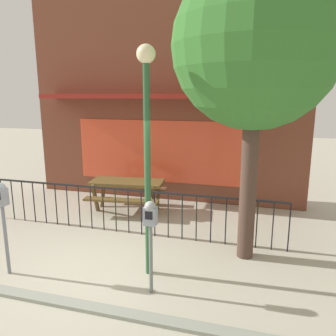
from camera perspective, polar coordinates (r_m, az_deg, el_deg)
name	(u,v)px	position (r m, az deg, el deg)	size (l,w,h in m)	color
ground	(92,271)	(5.97, -12.92, -16.75)	(40.00, 40.00, 0.00)	#B4AF9B
pub_storefront	(165,99)	(9.26, -0.57, 11.75)	(7.60, 1.31, 5.58)	#4C260E
patio_fence_front	(128,203)	(7.05, -6.82, -5.98)	(6.41, 0.04, 0.97)	black
picnic_table_left	(127,187)	(8.45, -7.00, -3.25)	(1.94, 1.56, 0.79)	brown
parking_meter_near	(2,204)	(5.89, -26.51, -5.58)	(0.18, 0.17, 1.54)	slate
parking_meter_far	(150,223)	(4.81, -3.02, -9.33)	(0.18, 0.17, 1.42)	slate
street_tree	(256,47)	(5.82, 14.75, 19.34)	(2.71, 2.71, 5.00)	#4A352A
street_lamp	(147,129)	(5.05, -3.61, 6.67)	(0.28, 0.28, 3.59)	#285630
curb_edge	(60,303)	(5.30, -18.02, -21.13)	(10.64, 0.20, 0.11)	gray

